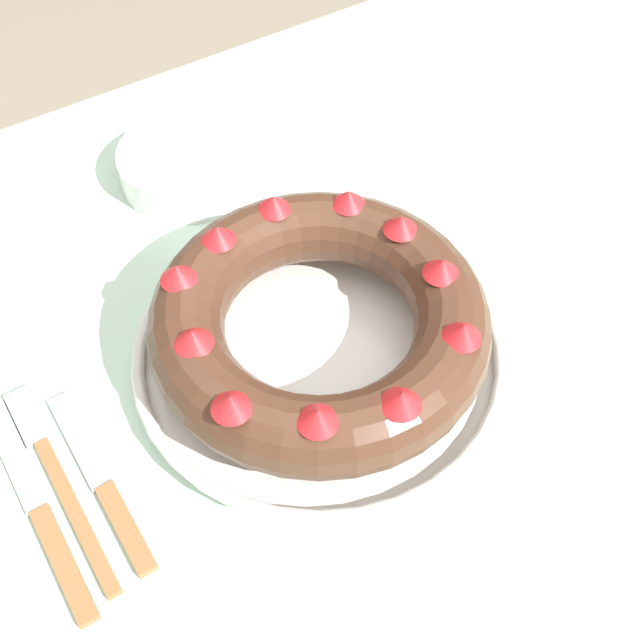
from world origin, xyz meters
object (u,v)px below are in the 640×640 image
(cake_knife, at_px, (106,490))
(fork, at_px, (54,469))
(serving_dish, at_px, (320,351))
(bundt_cake, at_px, (320,319))
(serving_knife, at_px, (41,514))
(side_bowl, at_px, (188,164))

(cake_knife, bearing_deg, fork, 127.44)
(serving_dish, relative_size, bundt_cake, 1.14)
(bundt_cake, xyz_separation_m, cake_knife, (-0.22, -0.01, -0.06))
(serving_dish, distance_m, cake_knife, 0.22)
(cake_knife, bearing_deg, serving_dish, 6.76)
(fork, bearing_deg, serving_knife, -126.56)
(serving_dish, relative_size, side_bowl, 2.22)
(serving_dish, xyz_separation_m, bundt_cake, (-0.00, 0.00, 0.05))
(bundt_cake, bearing_deg, cake_knife, -176.34)
(serving_dish, height_order, bundt_cake, bundt_cake)
(bundt_cake, height_order, side_bowl, bundt_cake)
(fork, bearing_deg, bundt_cake, -7.79)
(serving_dish, xyz_separation_m, cake_knife, (-0.22, -0.01, -0.01))
(bundt_cake, distance_m, serving_knife, 0.28)
(side_bowl, bearing_deg, fork, -134.80)
(bundt_cake, height_order, fork, bundt_cake)
(serving_dish, distance_m, side_bowl, 0.30)
(serving_knife, relative_size, side_bowl, 1.52)
(serving_dish, relative_size, fork, 1.57)
(side_bowl, bearing_deg, cake_knife, -127.42)
(bundt_cake, height_order, cake_knife, bundt_cake)
(bundt_cake, distance_m, cake_knife, 0.23)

